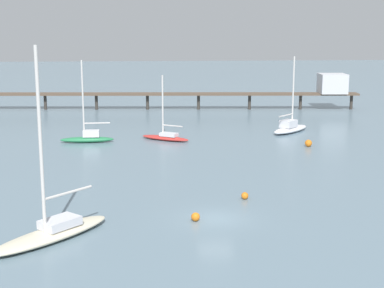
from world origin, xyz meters
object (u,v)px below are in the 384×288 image
sailboat_white (290,127)px  mooring_buoy_far (308,143)px  sailboat_cream (52,229)px  mooring_buoy_inner (195,217)px  sailboat_red (166,136)px  mooring_buoy_outer (245,196)px  sailboat_green (88,137)px  pier (258,89)px

sailboat_white → mooring_buoy_far: size_ratio=12.03×
sailboat_cream → mooring_buoy_inner: (9.64, 2.72, -0.35)m
sailboat_red → sailboat_white: sailboat_white is taller
sailboat_cream → mooring_buoy_far: bearing=47.7°
sailboat_cream → mooring_buoy_outer: (14.10, 7.67, -0.38)m
sailboat_green → mooring_buoy_outer: sailboat_green is taller
sailboat_red → mooring_buoy_outer: sailboat_red is taller
pier → sailboat_red: size_ratio=7.84×
sailboat_green → sailboat_white: (25.99, 4.61, -0.04)m
sailboat_cream → pier: bearing=66.7°
sailboat_cream → mooring_buoy_far: sailboat_cream is taller
pier → mooring_buoy_far: 31.24m
sailboat_red → sailboat_white: bearing=13.7°
sailboat_cream → mooring_buoy_inner: size_ratio=19.88×
sailboat_cream → sailboat_white: (25.38, 37.01, 0.01)m
pier → sailboat_cream: (-25.32, -58.69, -2.82)m
mooring_buoy_inner → pier: bearing=74.4°
mooring_buoy_inner → mooring_buoy_outer: (4.45, 4.95, -0.03)m
mooring_buoy_far → mooring_buoy_outer: bearing=-119.0°
sailboat_white → sailboat_cream: bearing=-124.4°
sailboat_white → mooring_buoy_outer: bearing=-111.0°
sailboat_cream → mooring_buoy_far: size_ratio=15.22×
sailboat_green → mooring_buoy_far: bearing=-10.5°
mooring_buoy_far → sailboat_green: bearing=169.5°
mooring_buoy_far → mooring_buoy_inner: 29.32m
sailboat_white → pier: bearing=90.2°
sailboat_red → mooring_buoy_inner: size_ratio=12.57×
sailboat_cream → sailboat_white: 44.88m
mooring_buoy_inner → sailboat_red: bearing=91.6°
sailboat_red → mooring_buoy_outer: size_ratio=13.66×
sailboat_cream → sailboat_white: size_ratio=1.27×
sailboat_cream → sailboat_red: size_ratio=1.58×
mooring_buoy_inner → sailboat_white: bearing=65.3°
pier → sailboat_red: (-16.53, -25.74, -2.97)m
pier → mooring_buoy_outer: bearing=-102.4°
sailboat_cream → mooring_buoy_outer: bearing=28.6°
sailboat_cream → sailboat_red: 34.11m
mooring_buoy_outer → sailboat_green: bearing=120.7°
sailboat_green → sailboat_white: sailboat_white is taller
sailboat_green → mooring_buoy_far: sailboat_green is taller
sailboat_green → sailboat_white: size_ratio=0.99×
sailboat_green → mooring_buoy_inner: sailboat_green is taller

